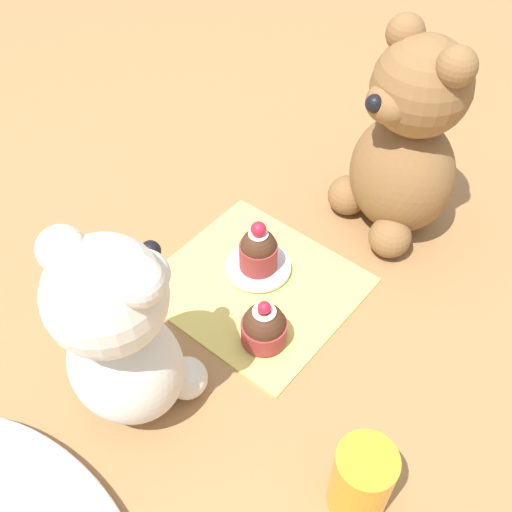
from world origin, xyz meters
TOP-DOWN VIEW (x-y plane):
  - ground_plane at (0.00, 0.00)m, footprint 4.00×4.00m
  - knitted_placemat at (0.00, 0.00)m, footprint 0.23×0.21m
  - teddy_bear_cream at (-0.00, 0.20)m, footprint 0.14×0.13m
  - teddy_bear_tan at (-0.06, -0.21)m, footprint 0.17×0.17m
  - cupcake_near_cream_bear at (-0.06, 0.06)m, footprint 0.05×0.05m
  - saucer_plate at (0.01, -0.02)m, footprint 0.08×0.08m
  - cupcake_near_tan_bear at (0.01, -0.02)m, footprint 0.05×0.05m
  - juice_glass at (-0.24, 0.14)m, footprint 0.05×0.05m

SIDE VIEW (x-z plane):
  - ground_plane at x=0.00m, z-range 0.00..0.00m
  - knitted_placemat at x=0.00m, z-range 0.00..0.01m
  - saucer_plate at x=0.01m, z-range 0.01..0.01m
  - cupcake_near_cream_bear at x=-0.06m, z-range 0.00..0.06m
  - cupcake_near_tan_bear at x=0.01m, z-range 0.00..0.08m
  - juice_glass at x=-0.24m, z-range 0.00..0.09m
  - teddy_bear_cream at x=0.00m, z-range 0.00..0.24m
  - teddy_bear_tan at x=-0.06m, z-range -0.01..0.26m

